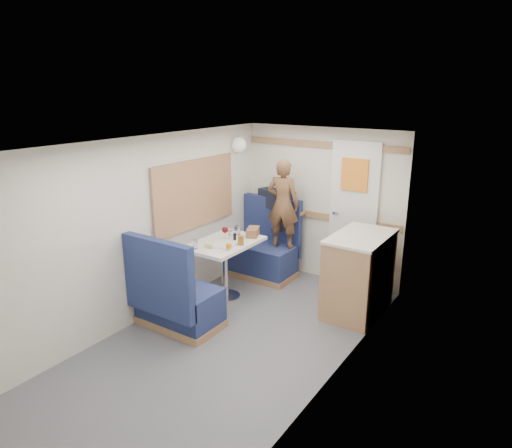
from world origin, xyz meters
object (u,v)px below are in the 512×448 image
Objects in this scene: orange_fruit at (229,246)px; beer_glass at (241,240)px; dinette_table at (225,254)px; bench_far at (264,254)px; dome_light at (239,145)px; cheese_block at (210,245)px; tray at (225,244)px; tumbler_left at (195,244)px; galley_counter at (359,273)px; wine_glass at (225,230)px; bread_loaf at (253,232)px; duffel_bag at (277,199)px; tumbler_mid at (237,230)px; pepper_grinder at (235,237)px; person at (283,204)px; bench_near at (175,302)px; tumbler_right at (231,235)px.

beer_glass reaches higher than orange_fruit.
dinette_table is 8.46× the size of beer_glass.
bench_far is at bearing 104.93° from beer_glass.
dome_light is 1.54m from cheese_block.
tray is 0.37m from tumbler_left.
galley_counter is 8.58× the size of tumbler_left.
wine_glass reaches higher than orange_fruit.
orange_fruit is at bearing -43.24° from dinette_table.
tumbler_left is 0.44× the size of bread_loaf.
dinette_table is 1.81× the size of duffel_bag.
wine_glass is 0.26m from beer_glass.
tray is 3.07× the size of tumbler_mid.
bench_far is 2.07× the size of duffel_bag.
bench_far is 10.43× the size of pepper_grinder.
pepper_grinder is at bearing -101.35° from bread_loaf.
bench_far reaches higher than tray.
wine_glass is at bearing -167.45° from pepper_grinder.
beer_glass is 0.45× the size of bread_loaf.
wine_glass is (0.36, -0.80, -0.91)m from dome_light.
person is (0.27, 0.89, 0.46)m from dinette_table.
tray is (0.06, 0.80, 0.43)m from bench_near.
galley_counter is (1.47, -0.31, 0.17)m from bench_far.
tumbler_mid is at bearing 119.21° from pepper_grinder.
dome_light reaches higher than person.
bread_loaf is (0.18, 0.32, -0.07)m from wine_glass.
dome_light is at bearing 170.82° from galley_counter.
person is 1.13m from orange_fruit.
dome_light is 1.84× the size of beer_glass.
tumbler_left is (-1.60, -0.92, 0.31)m from galley_counter.
tumbler_mid is at bearing -77.14° from duffel_bag.
dome_light is at bearing 114.43° from wine_glass.
beer_glass is 0.14m from pepper_grinder.
pepper_grinder is (0.23, 0.45, -0.00)m from tumbler_left.
cheese_block is (-0.01, -0.26, 0.19)m from dinette_table.
tumbler_mid reaches higher than orange_fruit.
tumbler_right is (0.15, 0.49, 0.00)m from tumbler_left.
dinette_table is 0.28m from wine_glass.
pepper_grinder is at bearing -68.82° from duffel_bag.
orange_fruit is 0.39m from tumbler_left.
wine_glass is 0.38m from bread_loaf.
dome_light is 1.59m from tumbler_left.
bench_near is at bearing -90.00° from dinette_table.
cheese_block is 0.32m from wine_glass.
galley_counter is 0.79× the size of person.
duffel_bag is at bearing 84.67° from tumbler_mid.
tumbler_left is 0.53m from beer_glass.
tumbler_mid is at bearing -161.48° from bread_loaf.
bread_loaf is at bearing 96.92° from orange_fruit.
pepper_grinder is at bearing 84.29° from bench_near.
duffel_bag is at bearing 32.14° from dome_light.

